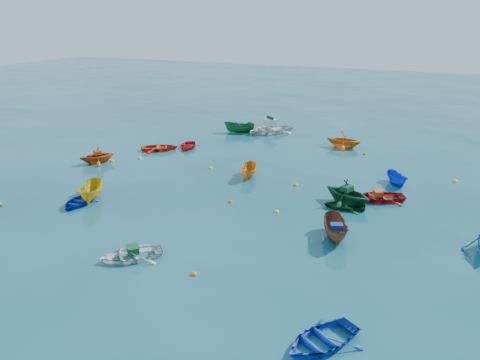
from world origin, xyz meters
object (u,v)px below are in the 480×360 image
at_px(dinghy_blue_se, 321,344).
at_px(motorboat_white, 270,133).
at_px(dinghy_blue_sw, 79,204).
at_px(dinghy_white_near, 131,258).

distance_m(dinghy_blue_se, motorboat_white, 31.78).
height_order(dinghy_blue_sw, motorboat_white, motorboat_white).
height_order(dinghy_white_near, motorboat_white, motorboat_white).
distance_m(dinghy_blue_sw, dinghy_white_near, 8.40).
relative_size(dinghy_blue_sw, dinghy_blue_se, 0.86).
distance_m(dinghy_white_near, motorboat_white, 26.78).
relative_size(dinghy_white_near, dinghy_blue_se, 0.96).
bearing_deg(motorboat_white, dinghy_white_near, -44.53).
bearing_deg(dinghy_white_near, dinghy_blue_sw, -164.44).
bearing_deg(motorboat_white, dinghy_blue_se, -26.35).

